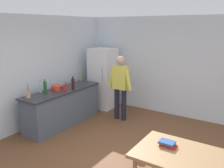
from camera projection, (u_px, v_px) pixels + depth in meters
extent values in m
plane|color=brown|center=(112.00, 162.00, 4.34)|extent=(14.00, 14.00, 0.00)
cube|color=silver|center=(172.00, 67.00, 6.45)|extent=(6.40, 0.12, 2.70)
cube|color=silver|center=(25.00, 73.00, 5.56)|extent=(0.12, 5.60, 2.70)
cube|color=#4C5666|center=(63.00, 108.00, 5.95)|extent=(0.60, 2.12, 0.86)
cube|color=#2D2D33|center=(62.00, 90.00, 5.84)|extent=(0.64, 2.20, 0.04)
cube|color=white|center=(103.00, 78.00, 7.08)|extent=(0.70, 0.64, 1.80)
cylinder|color=#B2B2B7|center=(102.00, 75.00, 6.64)|extent=(0.02, 0.02, 0.40)
cylinder|color=#1E1E2D|center=(117.00, 103.00, 6.30)|extent=(0.13, 0.13, 0.84)
cylinder|color=#1E1E2D|center=(124.00, 105.00, 6.19)|extent=(0.13, 0.13, 0.84)
cube|color=#D8CC4C|center=(121.00, 78.00, 6.07)|extent=(0.38, 0.22, 0.60)
sphere|color=tan|center=(121.00, 60.00, 5.96)|extent=(0.22, 0.22, 0.22)
cylinder|color=#D8CC4C|center=(112.00, 77.00, 6.18)|extent=(0.20, 0.09, 0.55)
cylinder|color=#D8CC4C|center=(128.00, 80.00, 5.91)|extent=(0.20, 0.09, 0.55)
cube|color=#9E754C|center=(187.00, 157.00, 3.18)|extent=(1.40, 0.90, 0.05)
cylinder|color=#9E754C|center=(155.00, 157.00, 3.87)|extent=(0.06, 0.06, 0.70)
cylinder|color=red|center=(57.00, 88.00, 5.79)|extent=(0.28, 0.28, 0.12)
cube|color=black|center=(52.00, 86.00, 5.88)|extent=(0.06, 0.03, 0.02)
cube|color=black|center=(62.00, 88.00, 5.70)|extent=(0.06, 0.03, 0.02)
cylinder|color=tan|center=(28.00, 95.00, 5.16)|extent=(0.11, 0.11, 0.14)
cylinder|color=olive|center=(28.00, 89.00, 5.13)|extent=(0.02, 0.05, 0.22)
cylinder|color=olive|center=(28.00, 89.00, 5.12)|extent=(0.02, 0.04, 0.22)
cylinder|color=#1E5123|center=(45.00, 88.00, 5.46)|extent=(0.08, 0.08, 0.28)
cylinder|color=#1E5123|center=(45.00, 81.00, 5.42)|extent=(0.03, 0.03, 0.06)
cylinder|color=silver|center=(40.00, 88.00, 5.57)|extent=(0.07, 0.07, 0.24)
cylinder|color=silver|center=(40.00, 81.00, 5.53)|extent=(0.03, 0.03, 0.06)
cylinder|color=#B22319|center=(66.00, 88.00, 5.65)|extent=(0.06, 0.06, 0.18)
cylinder|color=#B22319|center=(65.00, 83.00, 5.62)|extent=(0.02, 0.02, 0.06)
cylinder|color=black|center=(73.00, 84.00, 5.80)|extent=(0.08, 0.08, 0.28)
cylinder|color=black|center=(73.00, 77.00, 5.76)|extent=(0.03, 0.03, 0.06)
cylinder|color=gray|center=(81.00, 76.00, 6.76)|extent=(0.06, 0.06, 0.26)
cylinder|color=gray|center=(81.00, 71.00, 6.73)|extent=(0.02, 0.02, 0.06)
cube|color=#B22D28|center=(168.00, 146.00, 3.39)|extent=(0.22, 0.15, 0.03)
cube|color=orange|center=(167.00, 143.00, 3.42)|extent=(0.21, 0.16, 0.02)
cube|color=#284C8E|center=(167.00, 142.00, 3.39)|extent=(0.22, 0.16, 0.03)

